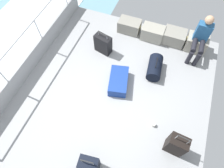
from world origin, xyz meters
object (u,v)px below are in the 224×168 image
(passenger_seated, at_px, (201,38))
(suitcase_3, at_px, (118,81))
(cargo_crate_0, at_px, (129,26))
(paper_cup, at_px, (154,125))
(suitcase_4, at_px, (103,44))
(suitcase_1, at_px, (89,165))
(cargo_crate_1, at_px, (153,33))
(suitcase_2, at_px, (176,145))
(cargo_crate_2, at_px, (174,37))
(cargo_crate_3, at_px, (196,43))
(duffel_bag, at_px, (155,67))

(passenger_seated, bearing_deg, suitcase_3, -133.55)
(cargo_crate_0, distance_m, suitcase_3, 1.84)
(paper_cup, bearing_deg, suitcase_4, 139.20)
(suitcase_1, xyz_separation_m, suitcase_4, (-0.87, 2.79, -0.00))
(cargo_crate_0, xyz_separation_m, cargo_crate_1, (0.69, -0.06, 0.02))
(suitcase_2, bearing_deg, suitcase_3, 145.93)
(suitcase_4, distance_m, paper_cup, 2.38)
(suitcase_4, bearing_deg, cargo_crate_0, 67.29)
(cargo_crate_2, height_order, suitcase_2, suitcase_2)
(cargo_crate_2, xyz_separation_m, suitcase_4, (-1.67, -1.00, 0.08))
(cargo_crate_1, relative_size, suitcase_2, 0.79)
(cargo_crate_2, relative_size, suitcase_4, 0.97)
(cargo_crate_0, distance_m, cargo_crate_3, 1.86)
(cargo_crate_2, bearing_deg, cargo_crate_0, -178.84)
(passenger_seated, height_order, suitcase_2, passenger_seated)
(cargo_crate_3, relative_size, duffel_bag, 0.83)
(cargo_crate_1, bearing_deg, suitcase_2, -67.14)
(suitcase_3, bearing_deg, cargo_crate_3, 49.57)
(paper_cup, bearing_deg, cargo_crate_1, 105.89)
(cargo_crate_0, height_order, cargo_crate_1, cargo_crate_1)
(duffel_bag, bearing_deg, suitcase_1, -102.25)
(cargo_crate_0, relative_size, cargo_crate_3, 1.15)
(passenger_seated, xyz_separation_m, suitcase_3, (-1.53, -1.61, -0.46))
(cargo_crate_1, height_order, suitcase_3, cargo_crate_1)
(cargo_crate_1, bearing_deg, duffel_bag, -72.28)
(cargo_crate_1, bearing_deg, suitcase_3, -101.53)
(cargo_crate_3, xyz_separation_m, paper_cup, (-0.47, -2.50, -0.16))
(passenger_seated, xyz_separation_m, paper_cup, (-0.47, -2.32, -0.54))
(cargo_crate_0, bearing_deg, suitcase_2, -56.81)
(cargo_crate_1, xyz_separation_m, suitcase_4, (-1.09, -0.91, 0.07))
(paper_cup, bearing_deg, suitcase_1, -126.52)
(cargo_crate_3, bearing_deg, passenger_seated, -90.00)
(cargo_crate_2, distance_m, suitcase_1, 3.87)
(suitcase_4, relative_size, duffel_bag, 0.93)
(cargo_crate_3, relative_size, suitcase_1, 0.82)
(cargo_crate_3, relative_size, paper_cup, 5.61)
(cargo_crate_3, xyz_separation_m, suitcase_3, (-1.53, -1.80, -0.08))
(cargo_crate_0, distance_m, suitcase_1, 3.79)
(cargo_crate_0, xyz_separation_m, duffel_bag, (1.03, -1.14, -0.00))
(cargo_crate_0, bearing_deg, suitcase_4, -112.71)
(cargo_crate_1, xyz_separation_m, cargo_crate_2, (0.58, 0.08, -0.01))
(suitcase_1, relative_size, suitcase_3, 0.85)
(suitcase_3, distance_m, duffel_bag, 0.97)
(cargo_crate_1, relative_size, suitcase_4, 1.00)
(suitcase_4, bearing_deg, cargo_crate_2, 30.75)
(cargo_crate_2, distance_m, duffel_bag, 1.19)
(paper_cup, bearing_deg, passenger_seated, 78.45)
(suitcase_1, xyz_separation_m, suitcase_3, (-0.14, 1.95, -0.14))
(suitcase_3, distance_m, paper_cup, 1.27)
(suitcase_1, xyz_separation_m, suitcase_2, (1.40, 0.91, 0.03))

